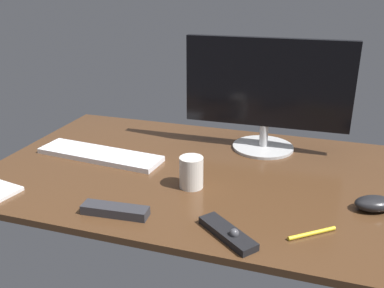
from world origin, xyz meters
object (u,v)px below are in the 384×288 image
(keyboard, at_px, (100,155))
(coffee_mug, at_px, (191,172))
(monitor, at_px, (267,89))
(tv_remote, at_px, (115,210))
(computer_mouse, at_px, (374,203))
(pen, at_px, (312,233))
(media_remote, at_px, (228,233))

(keyboard, relative_size, coffee_mug, 4.71)
(monitor, xyz_separation_m, keyboard, (-0.53, -0.25, -0.21))
(tv_remote, distance_m, coffee_mug, 0.26)
(computer_mouse, bearing_deg, coffee_mug, 159.93)
(tv_remote, bearing_deg, computer_mouse, 15.52)
(monitor, distance_m, coffee_mug, 0.44)
(pen, bearing_deg, tv_remote, 148.71)
(monitor, height_order, media_remote, monitor)
(computer_mouse, bearing_deg, keyboard, 151.30)
(tv_remote, distance_m, pen, 0.50)
(keyboard, xyz_separation_m, computer_mouse, (0.88, -0.10, 0.01))
(keyboard, height_order, tv_remote, tv_remote)
(media_remote, height_order, pen, media_remote)
(monitor, relative_size, pen, 4.34)
(media_remote, bearing_deg, pen, 58.36)
(keyboard, bearing_deg, monitor, 30.85)
(keyboard, relative_size, pen, 3.37)
(keyboard, xyz_separation_m, tv_remote, (0.23, -0.33, 0.00))
(monitor, relative_size, media_remote, 3.46)
(monitor, relative_size, coffee_mug, 6.07)
(computer_mouse, xyz_separation_m, media_remote, (-0.34, -0.24, -0.01))
(media_remote, height_order, tv_remote, media_remote)
(keyboard, distance_m, pen, 0.77)
(keyboard, bearing_deg, media_remote, -27.18)
(computer_mouse, distance_m, media_remote, 0.42)
(tv_remote, xyz_separation_m, pen, (0.50, 0.06, -0.01))
(monitor, bearing_deg, keyboard, -155.16)
(coffee_mug, xyz_separation_m, pen, (0.36, -0.15, -0.04))
(pen, bearing_deg, keyboard, 121.49)
(keyboard, relative_size, computer_mouse, 4.22)
(coffee_mug, distance_m, pen, 0.39)
(monitor, bearing_deg, media_remote, -90.05)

